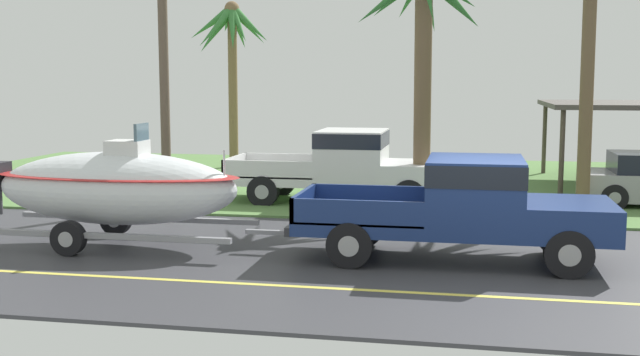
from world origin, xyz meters
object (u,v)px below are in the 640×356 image
Objects in this scene: boat_on_trailer at (116,187)px; utility_pole at (163,22)px; palm_tree_near_right at (230,38)px; parked_pickup_background at (351,163)px; pickup_truck_towing at (473,204)px; palm_tree_mid at (424,24)px.

boat_on_trailer is 0.69× the size of utility_pole.
utility_pole reaches higher than palm_tree_near_right.
parked_pickup_background is 0.66× the size of utility_pole.
palm_tree_near_right is at bearing 123.13° from pickup_truck_towing.
palm_tree_near_right is (-8.64, 13.24, 3.66)m from pickup_truck_towing.
palm_tree_mid is (7.40, -7.73, -0.14)m from palm_tree_near_right.
parked_pickup_background is 5.93m from utility_pole.
boat_on_trailer is 1.03× the size of palm_tree_near_right.
parked_pickup_background is 0.96× the size of palm_tree_mid.
palm_tree_near_right is at bearing 133.73° from palm_tree_mid.
pickup_truck_towing is 0.95× the size of palm_tree_near_right.
pickup_truck_towing is 16.23m from palm_tree_near_right.
palm_tree_mid is 0.69× the size of utility_pole.
pickup_truck_towing is 6.80m from boat_on_trailer.
boat_on_trailer reaches higher than parked_pickup_background.
parked_pickup_background is 9.86m from palm_tree_near_right.
boat_on_trailer is at bearing -135.21° from palm_tree_mid.
palm_tree_near_right reaches higher than pickup_truck_towing.
boat_on_trailer is at bearing -82.06° from palm_tree_near_right.
pickup_truck_towing is at bearing -56.87° from palm_tree_near_right.
palm_tree_mid is at bearing 44.79° from boat_on_trailer.
boat_on_trailer is at bearing 180.00° from pickup_truck_towing.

